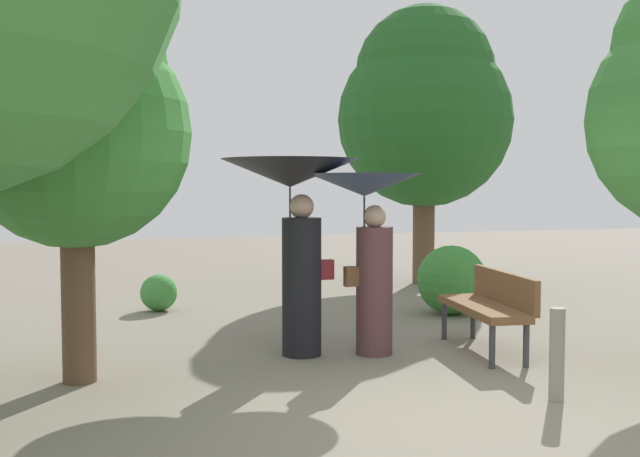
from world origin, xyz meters
name	(u,v)px	position (x,y,z in m)	size (l,w,h in m)	color
ground_plane	(431,415)	(0.00, 0.00, 0.00)	(40.00, 40.00, 0.00)	gray
person_left	(294,207)	(-0.44, 2.19, 1.51)	(1.38, 1.38, 1.99)	black
person_right	(368,225)	(0.29, 2.00, 1.32)	(1.15, 1.15, 1.84)	#563338
park_bench	(490,303)	(1.53, 1.71, 0.51)	(0.70, 1.56, 0.83)	#38383D
tree_near_right	(425,106)	(3.28, 6.81, 3.13)	(3.06, 3.06, 4.88)	brown
tree_mid_left	(75,112)	(-2.50, 1.80, 2.35)	(1.99, 1.99, 3.54)	brown
bush_path_left	(159,293)	(-1.48, 5.33, 0.25)	(0.51, 0.51, 0.51)	#428C3D
bush_path_right	(451,280)	(2.23, 3.84, 0.46)	(0.93, 0.93, 0.93)	#387F33
path_marker_post	(557,354)	(1.12, 0.03, 0.37)	(0.12, 0.12, 0.75)	gray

